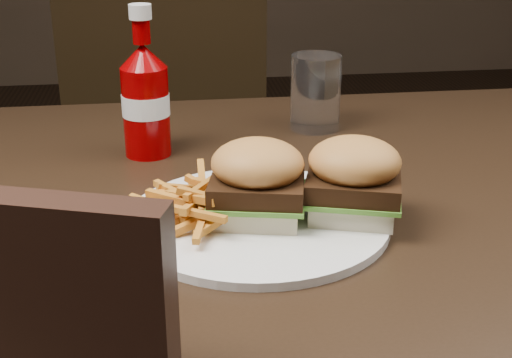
{
  "coord_description": "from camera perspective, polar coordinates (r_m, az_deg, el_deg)",
  "views": [
    {
      "loc": [
        -0.07,
        -0.83,
        1.1
      ],
      "look_at": [
        0.03,
        -0.1,
        0.8
      ],
      "focal_mm": 50.0,
      "sensor_mm": 36.0,
      "label": 1
    }
  ],
  "objects": [
    {
      "name": "fries_pile",
      "position": [
        0.79,
        -4.46,
        -1.54
      ],
      "size": [
        0.13,
        0.13,
        0.04
      ],
      "primitive_type": null,
      "rotation": [
        0.0,
        0.0,
        0.21
      ],
      "color": "orange",
      "rests_on": "plate"
    },
    {
      "name": "sandwich_half_a",
      "position": [
        0.79,
        0.11,
        -2.35
      ],
      "size": [
        0.11,
        0.1,
        0.02
      ],
      "primitive_type": "cube",
      "rotation": [
        0.0,
        0.0,
        -0.22
      ],
      "color": "beige",
      "rests_on": "plate"
    },
    {
      "name": "sandwich_half_b",
      "position": [
        0.8,
        7.7,
        -2.13
      ],
      "size": [
        0.11,
        0.11,
        0.02
      ],
      "primitive_type": "cube",
      "rotation": [
        0.0,
        0.0,
        -0.3
      ],
      "color": "beige",
      "rests_on": "plate"
    },
    {
      "name": "dining_table",
      "position": [
        0.91,
        -2.78,
        -1.79
      ],
      "size": [
        1.2,
        0.8,
        0.04
      ],
      "primitive_type": "cube",
      "color": "black",
      "rests_on": "ground"
    },
    {
      "name": "tumbler",
      "position": [
        1.11,
        4.78,
        6.79
      ],
      "size": [
        0.08,
        0.08,
        0.12
      ],
      "primitive_type": "cylinder",
      "rotation": [
        0.0,
        0.0,
        -0.1
      ],
      "color": "white",
      "rests_on": "dining_table"
    },
    {
      "name": "plate",
      "position": [
        0.8,
        0.1,
        -3.25
      ],
      "size": [
        0.3,
        0.3,
        0.01
      ],
      "primitive_type": "cylinder",
      "color": "white",
      "rests_on": "dining_table"
    },
    {
      "name": "chair_far",
      "position": [
        1.88,
        -7.08,
        1.27
      ],
      "size": [
        0.48,
        0.48,
        0.04
      ],
      "primitive_type": "cube",
      "rotation": [
        0.0,
        0.0,
        3.15
      ],
      "color": "black",
      "rests_on": "ground"
    },
    {
      "name": "ketchup_bottle",
      "position": [
        1.0,
        -8.77,
        5.21
      ],
      "size": [
        0.08,
        0.08,
        0.13
      ],
      "primitive_type": "cylinder",
      "rotation": [
        0.0,
        0.0,
        0.24
      ],
      "color": "#7B0002",
      "rests_on": "dining_table"
    }
  ]
}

